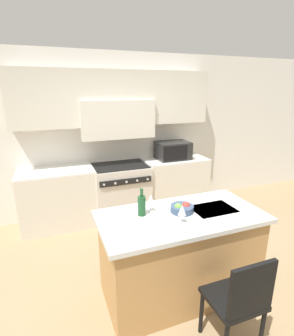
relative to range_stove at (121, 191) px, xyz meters
The scene contains 11 objects.
ground_plane 1.98m from the range_stove, 90.00° to the right, with size 10.00×10.00×0.00m, color #997F5B.
back_cabinetry 1.16m from the range_stove, 90.00° to the left, with size 10.00×0.46×2.70m.
back_counter 0.02m from the range_stove, 90.00° to the left, with size 3.15×0.62×0.93m.
range_stove is the anchor object (origin of this frame).
microwave 1.15m from the range_stove, ahead, with size 0.56×0.43×0.30m.
kitchen_island 1.96m from the range_stove, 87.12° to the right, with size 1.64×0.82×0.92m.
island_chair 2.72m from the range_stove, 85.05° to the right, with size 0.42×0.40×0.91m.
wine_bottle 1.93m from the range_stove, 98.50° to the right, with size 0.08×0.08×0.28m.
wine_glass_near 2.18m from the range_stove, 89.37° to the right, with size 0.08×0.08×0.18m.
wine_glass_far 1.88m from the range_stove, 95.03° to the right, with size 0.08×0.08×0.18m.
fruit_bowl 1.97m from the range_stove, 86.07° to the right, with size 0.23×0.23×0.10m.
Camera 1 is at (-1.05, -2.10, 2.11)m, focal length 28.00 mm.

